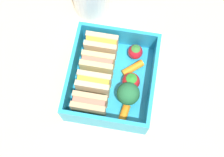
% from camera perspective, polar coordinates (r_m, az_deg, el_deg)
% --- Properties ---
extents(ground_plane, '(1.20, 1.20, 0.02)m').
position_cam_1_polar(ground_plane, '(0.56, 0.00, -1.26)').
color(ground_plane, beige).
extents(bento_tray, '(0.16, 0.14, 0.01)m').
position_cam_1_polar(bento_tray, '(0.55, 0.00, -0.73)').
color(bento_tray, '#26A2CC').
rests_on(bento_tray, ground_plane).
extents(bento_rim, '(0.16, 0.14, 0.05)m').
position_cam_1_polar(bento_rim, '(0.52, 0.00, 0.35)').
color(bento_rim, '#26A2CC').
rests_on(bento_rim, bento_tray).
extents(sandwich_left, '(0.03, 0.06, 0.05)m').
position_cam_1_polar(sandwich_left, '(0.51, -4.13, -4.79)').
color(sandwich_left, tan).
rests_on(sandwich_left, bento_tray).
extents(sandwich_center_left, '(0.03, 0.06, 0.05)m').
position_cam_1_polar(sandwich_center_left, '(0.52, -3.37, -1.04)').
color(sandwich_center_left, '#D5BA8C').
rests_on(sandwich_center_left, bento_tray).
extents(sandwich_center, '(0.03, 0.06, 0.05)m').
position_cam_1_polar(sandwich_center, '(0.53, -2.64, 2.56)').
color(sandwich_center, '#D2C07B').
rests_on(sandwich_center, bento_tray).
extents(sandwich_center_right, '(0.03, 0.06, 0.05)m').
position_cam_1_polar(sandwich_center_right, '(0.54, -1.95, 5.98)').
color(sandwich_center_right, '#E1B786').
rests_on(sandwich_center_right, bento_tray).
extents(carrot_stick_left, '(0.04, 0.02, 0.01)m').
position_cam_1_polar(carrot_stick_left, '(0.52, 2.13, -6.73)').
color(carrot_stick_left, orange).
rests_on(carrot_stick_left, bento_tray).
extents(broccoli_floret, '(0.04, 0.04, 0.05)m').
position_cam_1_polar(broccoli_floret, '(0.51, 2.98, -2.83)').
color(broccoli_floret, '#8BC962').
rests_on(broccoli_floret, bento_tray).
extents(strawberry_far_left, '(0.03, 0.03, 0.04)m').
position_cam_1_polar(strawberry_far_left, '(0.53, 3.56, -0.16)').
color(strawberry_far_left, red).
rests_on(strawberry_far_left, bento_tray).
extents(carrot_stick_far_left, '(0.04, 0.04, 0.01)m').
position_cam_1_polar(carrot_stick_far_left, '(0.55, 3.82, 1.91)').
color(carrot_stick_far_left, orange).
rests_on(carrot_stick_far_left, bento_tray).
extents(strawberry_left, '(0.03, 0.03, 0.03)m').
position_cam_1_polar(strawberry_left, '(0.55, 4.29, 4.93)').
color(strawberry_left, red).
rests_on(strawberry_left, bento_tray).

